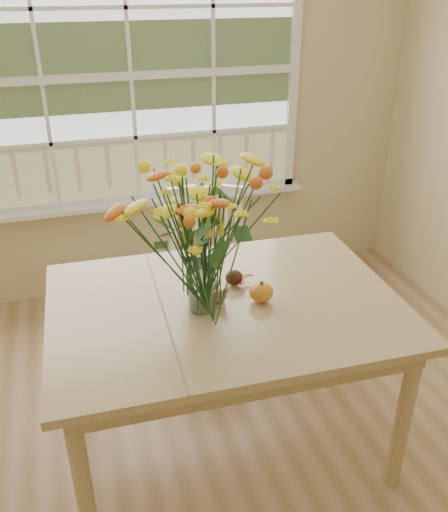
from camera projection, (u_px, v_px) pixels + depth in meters
name	position (u px, v px, depth m)	size (l,w,h in m)	color
wall_back	(132.00, 106.00, 3.59)	(4.00, 0.02, 2.70)	#D5C288
window	(131.00, 79.00, 3.47)	(2.42, 0.12, 1.74)	silver
dining_table	(225.00, 319.00, 2.46)	(1.58, 1.15, 0.83)	tan
windsor_chair	(208.00, 263.00, 3.32)	(0.54, 0.53, 0.99)	white
flower_vase	(200.00, 229.00, 2.19)	(0.53, 0.53, 0.64)	white
pumpkin	(261.00, 293.00, 2.40)	(0.11, 0.11, 0.08)	orange
turkey_figurine	(218.00, 297.00, 2.38)	(0.09, 0.07, 0.10)	#CCB78C
dark_gourd	(234.00, 278.00, 2.53)	(0.13, 0.10, 0.07)	#38160F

